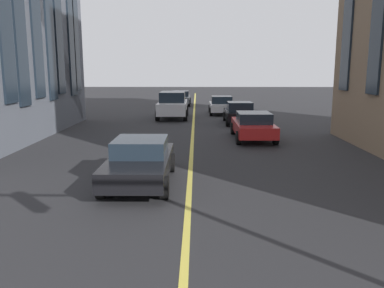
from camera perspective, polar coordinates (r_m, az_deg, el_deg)
lane_centre_line at (r=18.02m, az=-0.02°, el=-0.48°), size 80.00×0.16×0.01m
car_grey_oncoming at (r=38.81m, az=-1.66°, el=6.56°), size 4.40×1.95×1.37m
car_white_far at (r=28.59m, az=-2.75°, el=5.61°), size 4.70×2.14×1.88m
car_red_trailing at (r=20.22m, az=8.68°, el=2.63°), size 4.40×1.95×1.37m
car_white_parked_a at (r=31.32m, az=4.19°, el=5.54°), size 3.90×1.89×1.40m
car_black_mid at (r=25.97m, az=6.74°, el=4.44°), size 3.90×1.89×1.40m
car_black_near at (r=12.41m, az=-7.39°, el=-2.41°), size 4.40×1.95×1.37m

